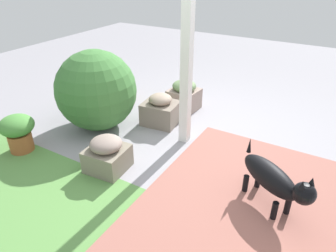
{
  "coord_description": "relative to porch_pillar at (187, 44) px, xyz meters",
  "views": [
    {
      "loc": [
        -1.26,
        2.95,
        2.05
      ],
      "look_at": [
        0.37,
        0.19,
        0.29
      ],
      "focal_mm": 32.89,
      "sensor_mm": 36.0,
      "label": 1
    }
  ],
  "objects": [
    {
      "name": "terracotta_pot_broad",
      "position": [
        1.58,
        1.2,
        -0.95
      ],
      "size": [
        0.4,
        0.4,
        0.46
      ],
      "color": "#A5592F",
      "rests_on": "ground"
    },
    {
      "name": "stone_planter_near",
      "position": [
        0.5,
        -0.23,
        -1.02
      ],
      "size": [
        0.51,
        0.45,
        0.44
      ],
      "color": "gray",
      "rests_on": "ground"
    },
    {
      "name": "stone_planter_far",
      "position": [
        0.44,
        0.96,
        -1.03
      ],
      "size": [
        0.44,
        0.44,
        0.4
      ],
      "color": "gray",
      "rests_on": "ground"
    },
    {
      "name": "terracotta_pot_spiky",
      "position": [
        1.46,
        -0.65,
        -0.89
      ],
      "size": [
        0.24,
        0.24,
        0.69
      ],
      "color": "#AE5E35",
      "rests_on": "ground"
    },
    {
      "name": "ground_plane",
      "position": [
        -0.27,
        0.05,
        -1.22
      ],
      "size": [
        12.0,
        12.0,
        0.0
      ],
      "primitive_type": "plane",
      "color": "gray"
    },
    {
      "name": "stone_planter_nearest",
      "position": [
        0.44,
        -0.81,
        -1.0
      ],
      "size": [
        0.44,
        0.44,
        0.46
      ],
      "color": "gray",
      "rests_on": "ground"
    },
    {
      "name": "brick_path",
      "position": [
        -1.03,
        0.77,
        -1.21
      ],
      "size": [
        1.8,
        2.4,
        0.02
      ],
      "primitive_type": "cube",
      "color": "#9C5F54",
      "rests_on": "ground"
    },
    {
      "name": "porch_pillar",
      "position": [
        0.0,
        0.0,
        0.0
      ],
      "size": [
        0.11,
        0.11,
        2.44
      ],
      "primitive_type": "cube",
      "color": "white",
      "rests_on": "ground"
    },
    {
      "name": "round_shrub",
      "position": [
        1.17,
        0.26,
        -0.69
      ],
      "size": [
        1.05,
        1.05,
        1.05
      ],
      "primitive_type": "sphere",
      "color": "#3C7135",
      "rests_on": "ground"
    },
    {
      "name": "dog",
      "position": [
        -1.24,
        0.66,
        -0.9
      ],
      "size": [
        0.74,
        0.59,
        0.56
      ],
      "color": "black",
      "rests_on": "ground"
    }
  ]
}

